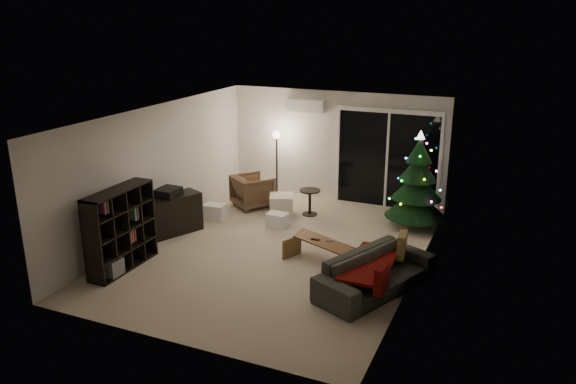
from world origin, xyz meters
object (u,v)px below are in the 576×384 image
bookshelf (113,228)px  armchair (253,191)px  media_cabinet (170,215)px  christmas_tree (417,180)px  sofa (376,273)px  coffee_table (323,252)px

bookshelf → armchair: (0.75, 3.69, -0.34)m
media_cabinet → armchair: bearing=94.9°
media_cabinet → christmas_tree: christmas_tree is taller
sofa → coffee_table: sofa is taller
bookshelf → sofa: bookshelf is taller
christmas_tree → armchair: bearing=-176.6°
coffee_table → christmas_tree: size_ratio=0.63×
bookshelf → media_cabinet: 1.64m
bookshelf → coffee_table: bookshelf is taller
sofa → christmas_tree: (0.01, 3.00, 0.68)m
armchair → coffee_table: 3.26m
media_cabinet → coffee_table: (3.20, -0.06, -0.19)m
coffee_table → sofa: bearing=-7.8°
media_cabinet → armchair: size_ratio=1.54×
coffee_table → christmas_tree: bearing=87.6°
coffee_table → christmas_tree: 2.72m
media_cabinet → sofa: bearing=15.3°
sofa → christmas_tree: size_ratio=1.06×
media_cabinet → armchair: 2.21m
sofa → christmas_tree: 3.08m
bookshelf → christmas_tree: size_ratio=0.71×
media_cabinet → sofa: (4.30, -0.71, -0.08)m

